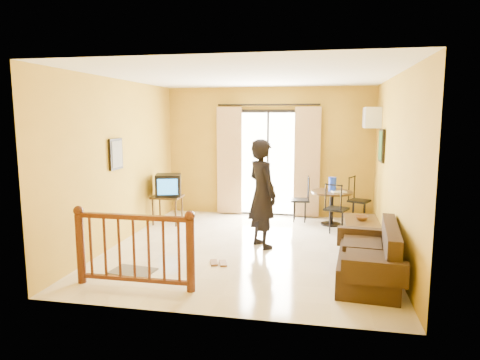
% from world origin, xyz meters
% --- Properties ---
extents(ground, '(5.00, 5.00, 0.00)m').
position_xyz_m(ground, '(0.00, 0.00, 0.00)').
color(ground, beige).
rests_on(ground, ground).
extents(room_shell, '(5.00, 5.00, 5.00)m').
position_xyz_m(room_shell, '(0.00, 0.00, 1.70)').
color(room_shell, white).
rests_on(room_shell, ground).
extents(balcony_door, '(2.25, 0.14, 2.46)m').
position_xyz_m(balcony_door, '(0.00, 2.43, 1.19)').
color(balcony_door, black).
rests_on(balcony_door, ground).
extents(tv_table, '(0.58, 0.48, 0.58)m').
position_xyz_m(tv_table, '(-1.90, 1.29, 0.50)').
color(tv_table, black).
rests_on(tv_table, ground).
extents(television, '(0.59, 0.56, 0.44)m').
position_xyz_m(television, '(-1.87, 1.28, 0.80)').
color(television, black).
rests_on(television, tv_table).
extents(picture_left, '(0.05, 0.42, 0.52)m').
position_xyz_m(picture_left, '(-2.22, -0.20, 1.55)').
color(picture_left, black).
rests_on(picture_left, room_shell).
extents(dining_table, '(0.83, 0.83, 0.69)m').
position_xyz_m(dining_table, '(1.38, 1.83, 0.54)').
color(dining_table, black).
rests_on(dining_table, ground).
extents(water_jug, '(0.15, 0.15, 0.28)m').
position_xyz_m(water_jug, '(1.38, 1.83, 0.83)').
color(water_jug, '#1633D4').
rests_on(water_jug, dining_table).
extents(serving_tray, '(0.32, 0.26, 0.02)m').
position_xyz_m(serving_tray, '(1.51, 1.73, 0.70)').
color(serving_tray, beige).
rests_on(serving_tray, dining_table).
extents(dining_chairs, '(1.69, 1.42, 0.95)m').
position_xyz_m(dining_chairs, '(1.38, 1.81, 0.00)').
color(dining_chairs, black).
rests_on(dining_chairs, ground).
extents(air_conditioner, '(0.31, 0.60, 0.40)m').
position_xyz_m(air_conditioner, '(2.09, 1.95, 2.15)').
color(air_conditioner, white).
rests_on(air_conditioner, room_shell).
extents(botanical_print, '(0.05, 0.50, 0.60)m').
position_xyz_m(botanical_print, '(2.22, 1.30, 1.65)').
color(botanical_print, black).
rests_on(botanical_print, room_shell).
extents(coffee_table, '(0.56, 1.00, 0.44)m').
position_xyz_m(coffee_table, '(1.85, 0.50, 0.30)').
color(coffee_table, black).
rests_on(coffee_table, ground).
extents(bowl, '(0.26, 0.26, 0.07)m').
position_xyz_m(bowl, '(1.85, 0.50, 0.48)').
color(bowl, brown).
rests_on(bowl, coffee_table).
extents(sofa, '(0.87, 1.67, 0.77)m').
position_xyz_m(sofa, '(1.85, -1.13, 0.29)').
color(sofa, black).
rests_on(sofa, ground).
extents(standing_person, '(0.75, 0.78, 1.81)m').
position_xyz_m(standing_person, '(0.21, 0.13, 0.90)').
color(standing_person, black).
rests_on(standing_person, ground).
extents(stair_balustrade, '(1.63, 0.13, 1.04)m').
position_xyz_m(stair_balustrade, '(-1.15, -1.90, 0.56)').
color(stair_balustrade, '#471E0F').
rests_on(stair_balustrade, ground).
extents(doormat, '(0.65, 0.47, 0.02)m').
position_xyz_m(doormat, '(-1.41, -1.41, 0.01)').
color(doormat, '#585347').
rests_on(doormat, ground).
extents(sandals, '(0.31, 0.27, 0.03)m').
position_xyz_m(sandals, '(-0.30, -0.86, 0.01)').
color(sandals, brown).
rests_on(sandals, ground).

